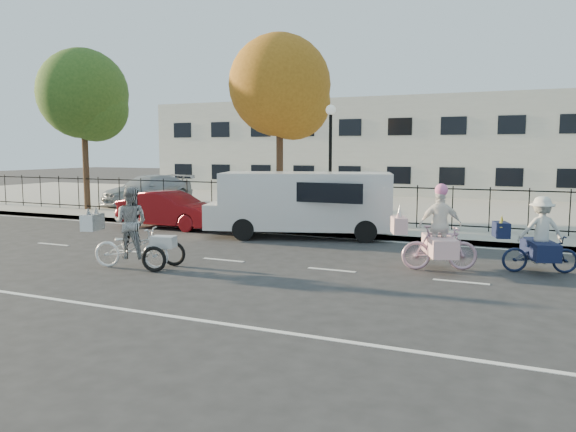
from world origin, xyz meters
The scene contains 20 objects.
ground centered at (0.00, 0.00, 0.00)m, with size 120.00×120.00×0.00m, color #333334.
road_markings centered at (0.00, 0.00, 0.01)m, with size 60.00×9.52×0.01m, color silver, non-canonical shape.
curb centered at (0.00, 5.05, 0.07)m, with size 60.00×0.10×0.15m, color #A8A399.
sidewalk centered at (0.00, 6.10, 0.07)m, with size 60.00×2.20×0.15m, color #A8A399.
parking_lot centered at (0.00, 15.00, 0.07)m, with size 60.00×15.60×0.15m, color #A8A399.
iron_fence centered at (0.00, 7.20, 0.90)m, with size 58.00×0.06×1.50m, color black, non-canonical shape.
building centered at (0.00, 25.00, 3.00)m, with size 34.00×10.00×6.00m, color silver.
lamppost centered at (0.50, 6.80, 3.11)m, with size 0.36×0.36×4.33m.
street_sign centered at (-1.85, 6.80, 1.42)m, with size 0.85×0.06×1.80m.
zebra_trike centered at (-1.55, -1.73, 0.77)m, with size 2.33×1.30×1.99m.
unicorn_bike centered at (5.32, 1.06, 0.77)m, with size 2.10×1.53×2.08m.
bull_bike centered at (7.53, 1.75, 0.72)m, with size 2.00×1.41×1.80m.
white_van centered at (0.39, 4.50, 1.18)m, with size 6.46×3.60×2.13m.
red_sedan centered at (-4.90, 4.50, 0.67)m, with size 1.43×4.10×1.35m, color #590A0E.
pedestrian centered at (-2.65, 6.14, 0.96)m, with size 0.59×0.39×1.62m, color black.
lot_car_a centered at (-10.38, 10.20, 0.88)m, with size 2.04×5.02×1.46m, color #AAAEB2.
lot_car_b centered at (-4.86, 11.08, 0.76)m, with size 2.02×4.39×1.22m, color silver.
lot_car_c centered at (-4.78, 11.01, 0.85)m, with size 1.47×4.23×1.39m, color #494B51.
tree_west centered at (-11.44, 7.36, 5.19)m, with size 4.05×4.05×7.42m.
tree_mid centered at (-2.04, 8.26, 5.23)m, with size 4.08×4.08×7.48m.
Camera 1 is at (7.44, -12.50, 2.88)m, focal length 35.00 mm.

